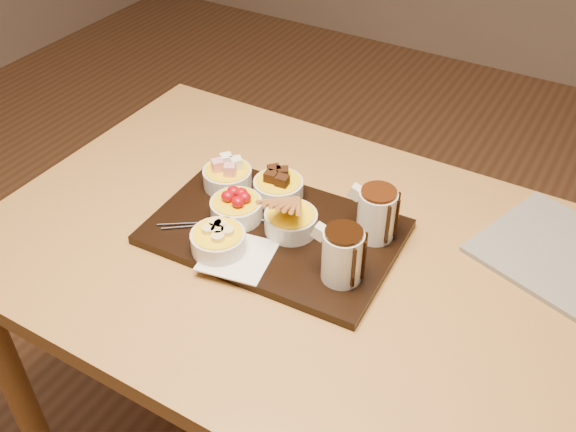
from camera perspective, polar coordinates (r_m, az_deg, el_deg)
The scene contains 12 objects.
dining_table at distance 1.27m, azimuth 1.17°, elevation -6.13°, with size 1.20×0.80×0.75m.
serving_board at distance 1.22m, azimuth -1.21°, elevation -1.40°, with size 0.46×0.30×0.02m, color black.
napkin at distance 1.16m, azimuth -4.48°, elevation -3.55°, with size 0.12×0.12×0.00m, color white.
bowl_marshmallows at distance 1.32m, azimuth -5.39°, elevation 3.40°, with size 0.10×0.10×0.04m, color silver.
bowl_cake at distance 1.28m, azimuth -0.86°, elevation 2.42°, with size 0.10×0.10×0.04m, color silver.
bowl_strawberries at distance 1.23m, azimuth -4.61°, elevation 0.59°, with size 0.10×0.10×0.04m, color silver.
bowl_biscotti at distance 1.20m, azimuth 0.26°, elevation -0.55°, with size 0.10×0.10×0.04m, color silver.
bowl_bananas at distance 1.16m, azimuth -6.21°, elevation -2.28°, with size 0.10×0.10×0.04m, color silver.
pitcher_dark_chocolate at distance 1.09m, azimuth 4.86°, elevation -3.56°, with size 0.07×0.07×0.10m, color silver.
pitcher_milk_chocolate at distance 1.18m, azimuth 7.88°, elevation 0.10°, with size 0.07×0.07×0.10m, color silver.
fondue_skewers at distance 1.23m, azimuth -5.57°, elevation -0.48°, with size 0.26×0.03×0.01m, color silver, non-canonical shape.
newspaper at distance 1.28m, azimuth 24.18°, elevation -3.74°, with size 0.32×0.26×0.01m, color beige.
Camera 1 is at (0.43, -0.78, 1.55)m, focal length 40.00 mm.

